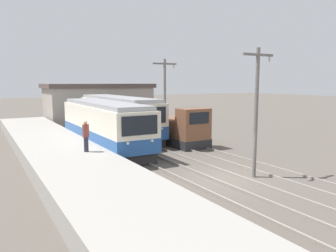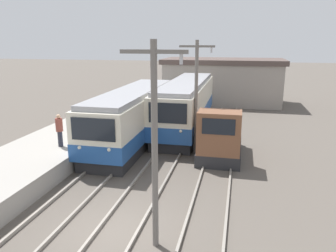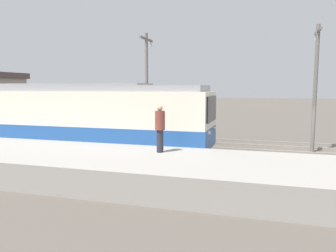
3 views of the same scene
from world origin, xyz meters
The scene contains 12 objects.
ground_plane centered at (0.00, 0.00, 0.00)m, with size 200.00×200.00×0.00m, color #564F47.
platform_left centered at (-6.25, 0.00, 0.48)m, with size 4.50×54.00×0.95m, color gray.
track_left centered at (-2.60, 0.00, 0.07)m, with size 1.54×60.00×0.14m.
track_center centered at (0.20, 0.00, 0.07)m, with size 1.54×60.00×0.14m.
track_right centered at (3.20, 0.00, 0.07)m, with size 1.54×60.00×0.14m.
commuter_train_left centered at (-2.60, 10.27, 1.64)m, with size 2.84×12.33×3.51m.
commuter_train_center centered at (0.20, 14.60, 1.70)m, with size 2.84×13.29×3.65m.
shunting_locomotive centered at (3.20, 8.50, 1.21)m, with size 2.40×4.72×3.00m.
catenary_mast_near centered at (1.71, -0.56, 3.63)m, with size 2.00×0.20×6.63m.
catenary_mast_mid centered at (1.71, 8.81, 3.63)m, with size 2.00×0.20×6.63m.
person_on_platform centered at (-5.30, 5.66, 1.93)m, with size 0.38×0.38×1.80m.
station_building centered at (2.26, 26.00, 2.39)m, with size 12.60×6.30×4.73m.
Camera 1 is at (-10.57, -12.62, 4.92)m, focal length 35.00 mm.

